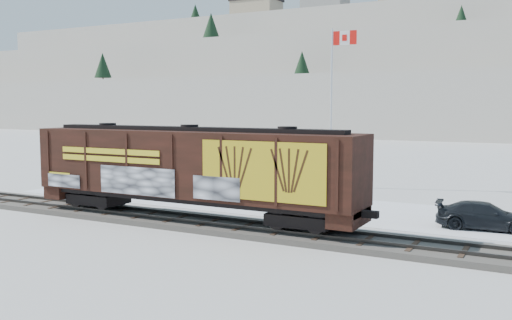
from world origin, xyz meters
The scene contains 9 objects.
ground centered at (0.00, 0.00, 0.00)m, with size 500.00×500.00×0.00m, color white.
rail_track centered at (0.00, 0.00, 0.15)m, with size 50.00×3.40×0.43m.
parking_strip centered at (0.00, 7.50, 0.01)m, with size 40.00×8.00×0.03m, color white.
hillside centered at (-0.05, 139.79, 14.37)m, with size 360.00×110.00×93.00m.
hopper_railcar centered at (-3.27, -0.01, 2.96)m, with size 18.05×3.06×4.55m.
flagpole centered at (-1.66, 15.94, 4.29)m, with size 2.30×0.90×11.58m.
car_silver centered at (-9.73, 6.91, 0.74)m, with size 1.67×4.16×1.42m, color silver.
car_white centered at (-4.41, 8.26, 0.69)m, with size 1.40×4.02×1.32m, color silver.
car_dark centered at (10.06, 5.77, 0.69)m, with size 1.85×4.55×1.32m, color black.
Camera 1 is at (13.16, -23.63, 6.05)m, focal length 40.00 mm.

